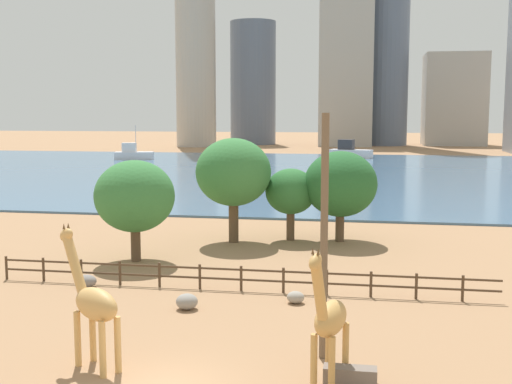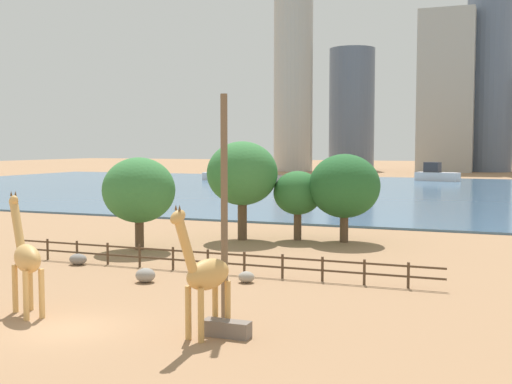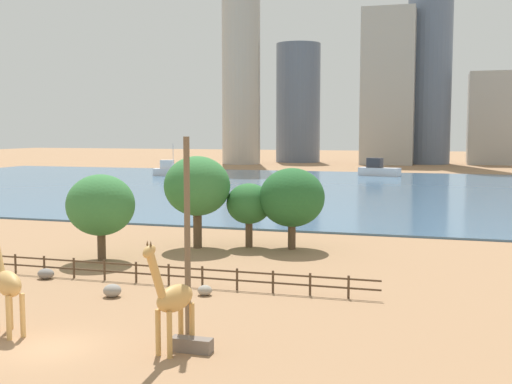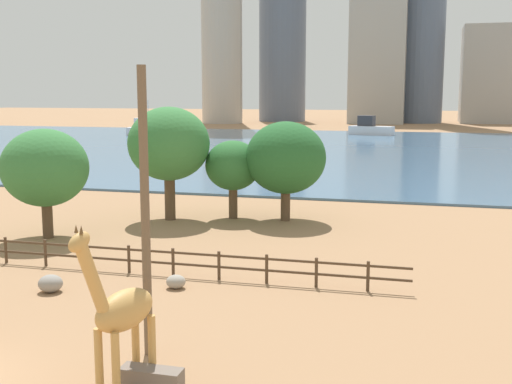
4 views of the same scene
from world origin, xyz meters
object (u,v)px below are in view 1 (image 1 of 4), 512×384
at_px(tree_right_tall, 233,173).
at_px(utility_pole, 324,238).
at_px(tree_left_large, 291,192).
at_px(boat_sailboat, 350,152).
at_px(giraffe_companion, 329,319).
at_px(boulder_small, 86,281).
at_px(boulder_by_pole, 296,297).
at_px(boulder_near_fence, 187,302).
at_px(boat_ferry, 133,154).
at_px(giraffe_tall, 93,303).
at_px(tree_left_small, 135,196).
at_px(tree_center_broad, 340,184).
at_px(feeding_trough, 350,376).

bearing_deg(tree_right_tall, utility_pole, -69.38).
distance_m(tree_left_large, boat_sailboat, 83.62).
relative_size(giraffe_companion, tree_right_tall, 0.68).
bearing_deg(boulder_small, boulder_by_pole, -4.94).
distance_m(giraffe_companion, boulder_small, 16.95).
relative_size(boulder_near_fence, boat_sailboat, 0.12).
distance_m(utility_pole, tree_right_tall, 22.02).
xyz_separation_m(boulder_small, boat_sailboat, (10.99, 97.97, 1.10)).
bearing_deg(boulder_near_fence, tree_left_large, 80.72).
bearing_deg(utility_pole, boat_ferry, 114.58).
bearing_deg(boat_ferry, tree_right_tall, -77.55).
xyz_separation_m(giraffe_tall, tree_right_tall, (0.28, 22.97, 2.56)).
bearing_deg(tree_left_small, boat_sailboat, 83.47).
xyz_separation_m(giraffe_companion, tree_left_large, (-4.24, 24.66, 1.16)).
bearing_deg(tree_left_large, giraffe_tall, -99.65).
bearing_deg(boat_sailboat, giraffe_companion, -74.27).
relative_size(giraffe_tall, tree_center_broad, 0.79).
distance_m(feeding_trough, tree_left_large, 25.01).
height_order(boulder_by_pole, boat_ferry, boat_ferry).
xyz_separation_m(tree_left_small, boat_sailboat, (10.52, 91.85, -2.63)).
xyz_separation_m(giraffe_companion, utility_pole, (-0.37, 2.57, 2.23)).
bearing_deg(boulder_near_fence, tree_left_small, 123.16).
distance_m(boulder_small, boat_ferry, 91.18).
height_order(boulder_near_fence, tree_left_small, tree_left_small).
relative_size(utility_pole, tree_right_tall, 1.24).
height_order(tree_right_tall, boat_sailboat, tree_right_tall).
xyz_separation_m(giraffe_tall, tree_left_small, (-4.47, 16.17, 1.64)).
distance_m(giraffe_tall, boulder_near_fence, 7.66).
height_order(feeding_trough, tree_left_large, tree_left_large).
xyz_separation_m(boulder_near_fence, tree_left_large, (2.81, 17.19, 3.13)).
height_order(tree_center_broad, boat_ferry, boat_ferry).
bearing_deg(tree_center_broad, feeding_trough, -86.65).
distance_m(tree_left_large, tree_right_tall, 4.40).
bearing_deg(giraffe_tall, boulder_near_fence, -67.64).
distance_m(boulder_near_fence, boulder_by_pole, 5.24).
xyz_separation_m(boulder_by_pole, feeding_trough, (2.86, -8.94, 0.01)).
relative_size(tree_left_large, tree_left_small, 0.82).
distance_m(giraffe_companion, tree_center_broad, 24.85).
height_order(boulder_near_fence, tree_center_broad, tree_center_broad).
relative_size(giraffe_tall, boat_sailboat, 0.59).
distance_m(giraffe_companion, boat_sailboat, 108.26).
bearing_deg(boat_sailboat, boulder_by_pole, -75.40).
xyz_separation_m(boulder_by_pole, tree_left_small, (-10.73, 7.08, 3.76)).
height_order(giraffe_tall, tree_center_broad, tree_center_broad).
relative_size(tree_center_broad, tree_right_tall, 0.88).
height_order(boulder_small, tree_right_tall, tree_right_tall).
bearing_deg(tree_center_broad, boat_ferry, 120.73).
height_order(giraffe_companion, boulder_by_pole, giraffe_companion).
distance_m(boulder_small, tree_left_small, 7.17).
xyz_separation_m(giraffe_companion, tree_right_tall, (-8.12, 23.17, 2.62)).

